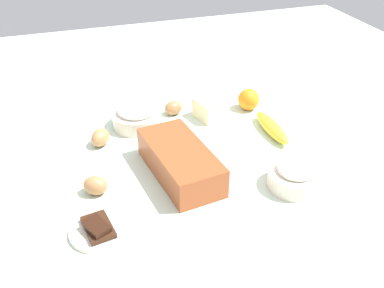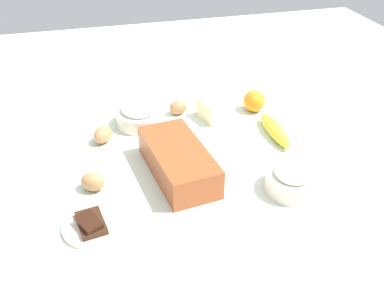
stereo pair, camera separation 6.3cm
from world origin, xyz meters
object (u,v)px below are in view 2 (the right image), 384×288
(egg_loose, at_px, (103,134))
(banana, at_px, (275,130))
(butter_block, at_px, (212,110))
(egg_beside_bowl, at_px, (178,107))
(sugar_bowl, at_px, (140,114))
(flour_bowl, at_px, (293,180))
(loaf_pan, at_px, (178,160))
(egg_near_butter, at_px, (93,182))
(orange_fruit, at_px, (254,101))
(chocolate_plate, at_px, (91,225))

(egg_loose, bearing_deg, banana, 78.86)
(butter_block, bearing_deg, egg_beside_bowl, -121.13)
(sugar_bowl, relative_size, egg_loose, 2.23)
(flour_bowl, distance_m, egg_loose, 0.55)
(egg_loose, bearing_deg, loaf_pan, 40.23)
(egg_near_butter, bearing_deg, egg_beside_bowl, 137.87)
(butter_block, relative_size, egg_near_butter, 1.49)
(egg_near_butter, distance_m, egg_loose, 0.22)
(orange_fruit, height_order, egg_near_butter, orange_fruit)
(butter_block, bearing_deg, egg_loose, -81.91)
(egg_loose, bearing_deg, orange_fruit, 97.45)
(egg_near_butter, distance_m, chocolate_plate, 0.14)
(banana, relative_size, egg_near_butter, 3.14)
(butter_block, bearing_deg, sugar_bowl, -95.74)
(loaf_pan, xyz_separation_m, banana, (-0.11, 0.32, -0.02))
(butter_block, relative_size, egg_beside_bowl, 1.52)
(banana, distance_m, egg_loose, 0.51)
(butter_block, xyz_separation_m, egg_loose, (0.05, -0.35, -0.01))
(butter_block, height_order, egg_loose, butter_block)
(egg_near_butter, bearing_deg, egg_loose, 168.40)
(chocolate_plate, bearing_deg, banana, 115.17)
(orange_fruit, bearing_deg, egg_beside_bowl, -100.06)
(loaf_pan, distance_m, butter_block, 0.31)
(banana, relative_size, egg_beside_bowl, 3.20)
(flour_bowl, xyz_separation_m, chocolate_plate, (0.01, -0.49, -0.02))
(sugar_bowl, relative_size, egg_beside_bowl, 2.50)
(loaf_pan, relative_size, banana, 1.55)
(banana, distance_m, butter_block, 0.21)
(loaf_pan, distance_m, chocolate_plate, 0.28)
(butter_block, xyz_separation_m, egg_near_butter, (0.27, -0.39, -0.01))
(orange_fruit, height_order, butter_block, orange_fruit)
(banana, xyz_separation_m, chocolate_plate, (0.26, -0.55, -0.01))
(loaf_pan, height_order, egg_loose, loaf_pan)
(sugar_bowl, xyz_separation_m, egg_near_butter, (0.29, -0.17, -0.01))
(chocolate_plate, bearing_deg, orange_fruit, 127.45)
(orange_fruit, relative_size, chocolate_plate, 0.54)
(flour_bowl, xyz_separation_m, egg_loose, (-0.35, -0.43, -0.01))
(loaf_pan, xyz_separation_m, sugar_bowl, (-0.28, -0.05, -0.01))
(flour_bowl, xyz_separation_m, butter_block, (-0.40, -0.09, -0.00))
(flour_bowl, xyz_separation_m, sugar_bowl, (-0.42, -0.31, 0.00))
(flour_bowl, height_order, egg_loose, flour_bowl)
(banana, distance_m, egg_near_butter, 0.55)
(butter_block, distance_m, chocolate_plate, 0.58)
(flour_bowl, height_order, butter_block, flour_bowl)
(egg_near_butter, bearing_deg, sugar_bowl, 150.06)
(sugar_bowl, relative_size, banana, 0.78)
(egg_near_butter, bearing_deg, chocolate_plate, -5.86)
(banana, bearing_deg, flour_bowl, -14.53)
(flour_bowl, bearing_deg, butter_block, -167.86)
(chocolate_plate, bearing_deg, butter_block, 135.15)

